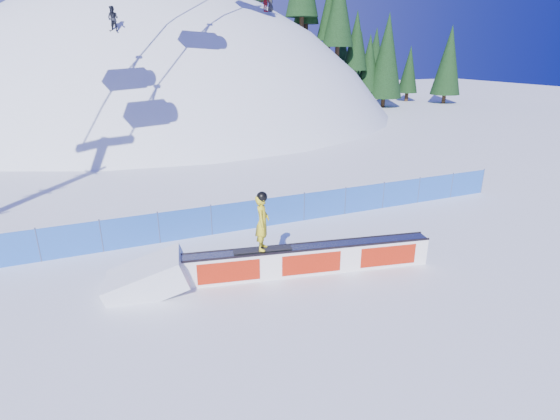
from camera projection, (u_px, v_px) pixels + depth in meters
name	position (u px, v px, depth m)	size (l,w,h in m)	color
ground	(336.00, 271.00, 14.36)	(160.00, 160.00, 0.00)	white
snow_hill	(170.00, 252.00, 56.94)	(64.00, 64.00, 64.00)	silver
treeline	(346.00, 31.00, 55.79)	(25.33, 13.25, 19.75)	#362315
safety_fence	(282.00, 210.00, 18.05)	(22.05, 0.05, 1.30)	blue
rail_box	(309.00, 259.00, 14.09)	(8.06, 2.03, 0.97)	white
snow_ramp	(149.00, 289.00, 13.24)	(2.35, 1.56, 0.88)	white
snowboarder	(262.00, 222.00, 13.29)	(1.86, 0.77, 1.91)	black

